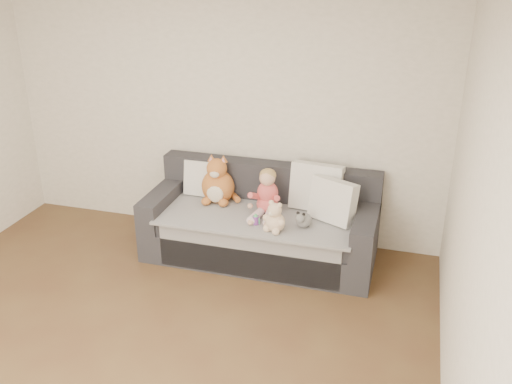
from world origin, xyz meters
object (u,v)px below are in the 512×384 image
toddler (267,195)px  plush_cat (218,184)px  teddy_bear (275,219)px  sippy_cup (256,219)px  sofa (261,226)px

toddler → plush_cat: size_ratio=0.89×
teddy_bear → sippy_cup: teddy_bear is taller
toddler → sippy_cup: toddler is taller
sofa → sippy_cup: bearing=-84.7°
plush_cat → sippy_cup: 0.65m
sofa → toddler: size_ratio=4.91×
sofa → teddy_bear: size_ratio=7.51×
sofa → teddy_bear: (0.22, -0.37, 0.28)m
plush_cat → sofa: bearing=-16.4°
plush_cat → sippy_cup: (0.50, -0.39, -0.13)m
toddler → teddy_bear: 0.38m
teddy_bear → plush_cat: bearing=168.9°
plush_cat → toddler: bearing=-19.2°
sofa → sippy_cup: (0.03, -0.29, 0.22)m
plush_cat → sippy_cup: plush_cat is taller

